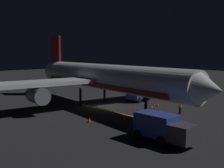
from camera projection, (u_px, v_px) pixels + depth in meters
ground_plane at (103, 108)px, 40.51m from camera, size 180.00×180.00×0.20m
apron_guide_stripe at (116, 112)px, 36.77m from camera, size 0.45×18.31×0.01m
airliner at (100, 78)px, 40.54m from camera, size 37.93×39.48×10.83m
baggage_truck at (162, 128)px, 24.47m from camera, size 2.31×5.49×2.46m
catering_truck at (140, 93)px, 45.87m from camera, size 6.48×3.27×2.32m
ground_crew_worker at (180, 107)px, 35.72m from camera, size 0.40×0.40×1.74m
traffic_cone_near_left at (158, 104)px, 41.07m from camera, size 0.50×0.50×0.55m
traffic_cone_near_right at (89, 120)px, 31.50m from camera, size 0.50×0.50×0.55m
traffic_cone_under_wing at (151, 106)px, 39.64m from camera, size 0.50×0.50×0.55m
traffic_cone_far at (124, 117)px, 32.85m from camera, size 0.50×0.50×0.55m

